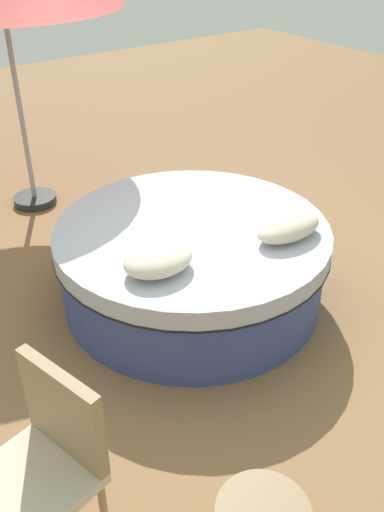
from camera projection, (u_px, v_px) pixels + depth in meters
name	position (u px, v px, depth m)	size (l,w,h in m)	color
ground_plane	(192.00, 296.00, 4.57)	(16.00, 16.00, 0.00)	olive
round_bed	(192.00, 262.00, 4.40)	(2.09, 2.09, 0.65)	#38478C
throw_pillow_0	(158.00, 259.00, 3.69)	(0.48, 0.37, 0.17)	beige
throw_pillow_1	(288.00, 227.00, 4.06)	(0.55, 0.29, 0.16)	beige
patio_chair	(47.00, 452.00, 2.61)	(0.61, 0.63, 0.98)	#997A56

